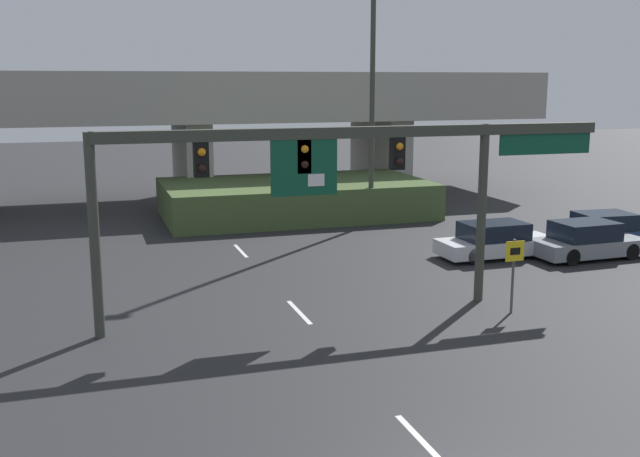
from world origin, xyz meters
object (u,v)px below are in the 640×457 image
parked_sedan_near_right (496,241)px  parked_sedan_far_right (606,230)px  highway_light_pole_near (373,29)px  speed_limit_sign (514,265)px  signal_gantry (346,163)px  parked_sedan_mid_right (587,241)px

parked_sedan_near_right → parked_sedan_far_right: bearing=3.5°
parked_sedan_near_right → parked_sedan_far_right: 5.50m
highway_light_pole_near → parked_sedan_near_right: bearing=-74.6°
speed_limit_sign → parked_sedan_far_right: bearing=38.3°
signal_gantry → highway_light_pole_near: 14.90m
parked_sedan_near_right → parked_sedan_far_right: parked_sedan_far_right is taller
highway_light_pole_near → parked_sedan_near_right: size_ratio=3.67×
highway_light_pole_near → parked_sedan_near_right: highway_light_pole_near is taller
speed_limit_sign → parked_sedan_far_right: (8.79, 6.95, -0.82)m
signal_gantry → parked_sedan_far_right: 15.08m
signal_gantry → speed_limit_sign: 5.79m
signal_gantry → highway_light_pole_near: size_ratio=0.88×
parked_sedan_near_right → parked_sedan_far_right: (5.48, 0.44, 0.00)m
highway_light_pole_near → parked_sedan_far_right: (7.65, -7.42, -8.46)m
speed_limit_sign → highway_light_pole_near: bearing=85.5°
parked_sedan_near_right → parked_sedan_mid_right: size_ratio=1.06×
signal_gantry → speed_limit_sign: signal_gantry is taller
highway_light_pole_near → signal_gantry: bearing=-114.5°
parked_sedan_mid_right → parked_sedan_far_right: 2.72m
signal_gantry → parked_sedan_mid_right: size_ratio=3.42×
highway_light_pole_near → parked_sedan_near_right: 11.75m
highway_light_pole_near → parked_sedan_near_right: (2.17, -7.86, -8.47)m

